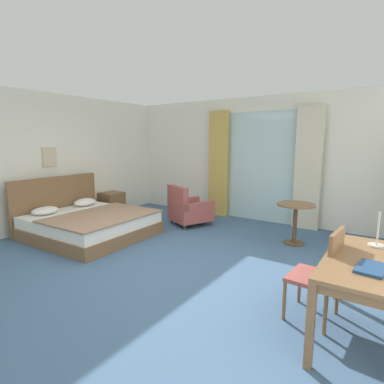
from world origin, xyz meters
name	(u,v)px	position (x,y,z in m)	size (l,w,h in m)	color
ground	(153,268)	(0.00, 0.00, -0.05)	(6.74, 7.19, 0.10)	#426084
wall_back	(250,159)	(0.00, 3.33, 1.35)	(6.34, 0.12, 2.71)	white
wall_left	(30,162)	(-3.11, 0.00, 1.35)	(0.12, 6.79, 2.71)	white
balcony_glass_door	(261,167)	(0.31, 3.25, 1.19)	(1.58, 0.02, 2.38)	silver
curtain_panel_left	(219,164)	(-0.71, 3.15, 1.22)	(0.48, 0.10, 2.44)	tan
curtain_panel_right	(308,169)	(1.32, 3.15, 1.22)	(0.51, 0.10, 2.44)	beige
bed	(88,223)	(-1.91, 0.36, 0.25)	(2.08, 1.92, 1.06)	brown
nightstand	(112,204)	(-2.78, 1.69, 0.28)	(0.45, 0.48, 0.56)	brown
writing_desk	(365,269)	(2.65, -0.22, 0.66)	(0.63, 1.35, 0.75)	brown
desk_chair	(322,271)	(2.29, -0.11, 0.51)	(0.46, 0.50, 0.94)	#9E4C47
closed_book	(371,268)	(2.71, -0.45, 0.76)	(0.20, 0.33, 0.02)	navy
armchair_by_window	(188,210)	(-0.79, 2.03, 0.33)	(0.94, 0.97, 0.85)	#9E4C47
round_cafe_table	(295,215)	(1.42, 2.06, 0.52)	(0.63, 0.63, 0.71)	brown
framed_picture	(49,157)	(-3.03, 0.36, 1.44)	(0.03, 0.29, 0.38)	beige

